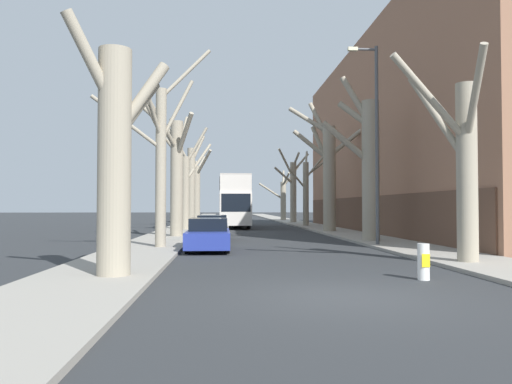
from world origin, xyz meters
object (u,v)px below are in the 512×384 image
at_px(street_tree_right_1, 368,165).
at_px(parked_car_0, 208,235).
at_px(street_tree_left_1, 161,156).
at_px(street_tree_right_3, 307,189).
at_px(parked_car_1, 212,228).
at_px(street_tree_right_4, 293,188).
at_px(street_tree_right_5, 283,197).
at_px(street_tree_left_2, 176,169).
at_px(street_tree_left_3, 186,188).
at_px(street_tree_left_4, 192,183).
at_px(traffic_bollard, 423,262).
at_px(street_tree_left_0, 115,154).
at_px(street_tree_right_0, 463,162).
at_px(parked_car_2, 214,225).
at_px(street_tree_right_2, 328,169).
at_px(lamp_post, 375,136).
at_px(street_tree_left_5, 197,189).
at_px(double_decker_bus, 234,199).

bearing_deg(street_tree_right_1, parked_car_0, -153.57).
xyz_separation_m(street_tree_left_1, street_tree_right_1, (10.06, 3.48, -0.03)).
xyz_separation_m(street_tree_right_3, parked_car_1, (-8.18, -17.62, -2.77)).
bearing_deg(parked_car_0, street_tree_right_1, 26.43).
distance_m(street_tree_right_4, street_tree_right_5, 9.29).
bearing_deg(street_tree_left_2, street_tree_right_5, 73.14).
distance_m(street_tree_left_1, street_tree_left_3, 16.51).
bearing_deg(street_tree_left_4, street_tree_right_1, -63.60).
xyz_separation_m(street_tree_left_1, street_tree_right_5, (10.37, 42.26, -0.88)).
xyz_separation_m(street_tree_left_2, street_tree_right_1, (10.14, -4.32, -0.07)).
height_order(street_tree_right_1, street_tree_right_4, street_tree_right_1).
relative_size(street_tree_left_3, parked_car_1, 1.99).
height_order(street_tree_left_3, parked_car_0, street_tree_left_3).
height_order(street_tree_left_4, traffic_bollard, street_tree_left_4).
height_order(street_tree_left_0, parked_car_1, street_tree_left_0).
distance_m(street_tree_right_0, parked_car_2, 19.52).
xyz_separation_m(street_tree_right_2, lamp_post, (-0.47, -12.47, 0.60)).
bearing_deg(parked_car_2, street_tree_left_1, -100.46).
xyz_separation_m(street_tree_left_4, street_tree_right_4, (10.54, 8.87, -0.15)).
relative_size(street_tree_left_0, street_tree_left_3, 0.82).
distance_m(street_tree_right_4, parked_car_1, 28.74).
bearing_deg(street_tree_right_5, street_tree_left_4, -120.22).
bearing_deg(lamp_post, street_tree_left_3, 121.74).
height_order(street_tree_left_1, street_tree_right_5, street_tree_left_1).
distance_m(street_tree_right_0, street_tree_right_3, 29.73).
distance_m(street_tree_left_2, lamp_post, 11.99).
bearing_deg(street_tree_right_4, street_tree_right_2, -90.89).
relative_size(street_tree_right_0, street_tree_right_3, 0.88).
distance_m(street_tree_left_4, parked_car_1, 18.90).
relative_size(street_tree_left_5, parked_car_2, 1.72).
relative_size(street_tree_left_3, street_tree_right_1, 0.92).
distance_m(street_tree_left_3, street_tree_left_5, 16.12).
relative_size(parked_car_2, traffic_bollard, 5.03).
bearing_deg(street_tree_right_0, street_tree_left_2, 125.61).
height_order(parked_car_1, parked_car_2, parked_car_1).
relative_size(street_tree_left_3, double_decker_bus, 0.74).
height_order(street_tree_left_0, street_tree_left_5, street_tree_left_5).
bearing_deg(street_tree_left_3, parked_car_1, -78.35).
xyz_separation_m(double_decker_bus, traffic_bollard, (3.97, -31.69, -2.05)).
xyz_separation_m(street_tree_left_0, street_tree_right_0, (10.15, 2.37, 0.09)).
height_order(street_tree_right_3, parked_car_1, street_tree_right_3).
bearing_deg(lamp_post, street_tree_left_2, 143.87).
bearing_deg(lamp_post, street_tree_left_0, -135.10).
relative_size(street_tree_right_2, street_tree_right_4, 1.16).
bearing_deg(parked_car_0, parked_car_1, 90.00).
height_order(street_tree_left_0, parked_car_2, street_tree_left_0).
bearing_deg(street_tree_right_4, parked_car_2, -110.75).
height_order(street_tree_left_1, street_tree_right_0, street_tree_left_1).
xyz_separation_m(street_tree_left_0, traffic_bollard, (7.66, -0.52, -2.67)).
bearing_deg(street_tree_left_1, parked_car_0, -13.68).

